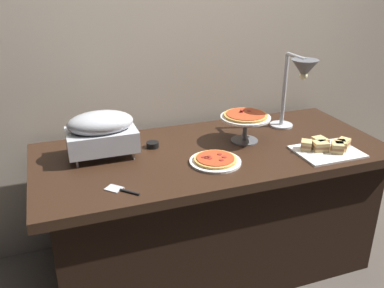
{
  "coord_description": "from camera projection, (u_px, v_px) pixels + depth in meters",
  "views": [
    {
      "loc": [
        -0.81,
        -1.91,
        1.68
      ],
      "look_at": [
        -0.12,
        0.0,
        0.81
      ],
      "focal_mm": 39.0,
      "sensor_mm": 36.0,
      "label": 1
    }
  ],
  "objects": [
    {
      "name": "ground_plane",
      "position": [
        210.0,
        262.0,
        2.56
      ],
      "size": [
        8.0,
        8.0,
        0.0
      ],
      "primitive_type": "plane",
      "color": "#4C443D"
    },
    {
      "name": "back_wall",
      "position": [
        183.0,
        51.0,
        2.52
      ],
      "size": [
        4.4,
        0.04,
        2.4
      ],
      "primitive_type": "cube",
      "color": "#B7A893",
      "rests_on": "ground_plane"
    },
    {
      "name": "buffet_table",
      "position": [
        212.0,
        209.0,
        2.41
      ],
      "size": [
        1.9,
        0.84,
        0.76
      ],
      "color": "black",
      "rests_on": "ground_plane"
    },
    {
      "name": "chafing_dish",
      "position": [
        101.0,
        131.0,
        2.13
      ],
      "size": [
        0.35,
        0.23,
        0.24
      ],
      "color": "#B7BABF",
      "rests_on": "buffet_table"
    },
    {
      "name": "heat_lamp",
      "position": [
        300.0,
        76.0,
        2.33
      ],
      "size": [
        0.15,
        0.32,
        0.46
      ],
      "color": "#B7BABF",
      "rests_on": "buffet_table"
    },
    {
      "name": "pizza_plate_front",
      "position": [
        215.0,
        160.0,
        2.11
      ],
      "size": [
        0.26,
        0.26,
        0.03
      ],
      "color": "white",
      "rests_on": "buffet_table"
    },
    {
      "name": "pizza_plate_center",
      "position": [
        245.0,
        119.0,
        2.32
      ],
      "size": [
        0.28,
        0.28,
        0.17
      ],
      "color": "#595B60",
      "rests_on": "buffet_table"
    },
    {
      "name": "sandwich_platter",
      "position": [
        327.0,
        148.0,
        2.23
      ],
      "size": [
        0.33,
        0.26,
        0.06
      ],
      "color": "white",
      "rests_on": "buffet_table"
    },
    {
      "name": "sauce_cup_near",
      "position": [
        153.0,
        144.0,
        2.28
      ],
      "size": [
        0.07,
        0.07,
        0.03
      ],
      "color": "black",
      "rests_on": "buffet_table"
    },
    {
      "name": "serving_spatula",
      "position": [
        121.0,
        190.0,
        1.85
      ],
      "size": [
        0.14,
        0.14,
        0.01
      ],
      "color": "#B7BABF",
      "rests_on": "buffet_table"
    }
  ]
}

